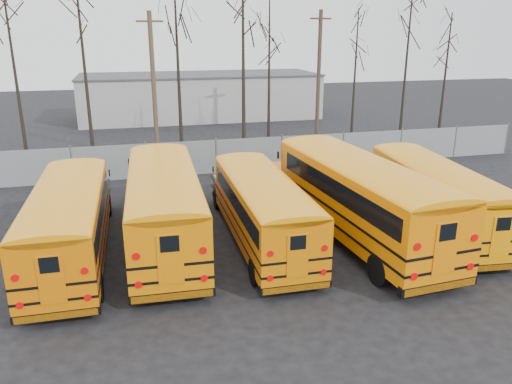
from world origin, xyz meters
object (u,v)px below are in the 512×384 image
object	(u,v)px
bus_b	(164,200)
utility_pole_left	(154,87)
utility_pole_right	(319,74)
bus_c	(262,204)
bus_e	(435,191)
bus_d	(357,191)
bus_a	(69,217)

from	to	relation	value
bus_b	utility_pole_left	distance (m)	13.87
bus_b	utility_pole_right	distance (m)	22.30
bus_c	bus_e	size ratio (longest dim) A/B	0.96
bus_c	bus_d	size ratio (longest dim) A/B	0.83
utility_pole_right	bus_b	bearing A→B (deg)	-132.97
bus_b	utility_pole_left	bearing A→B (deg)	89.74
bus_c	bus_e	distance (m)	7.39
utility_pole_right	bus_a	bearing A→B (deg)	-138.47
bus_a	bus_c	size ratio (longest dim) A/B	1.03
bus_a	bus_b	world-z (taller)	bus_b
bus_c	utility_pole_left	distance (m)	15.06
bus_b	utility_pole_right	size ratio (longest dim) A/B	1.19
bus_c	utility_pole_right	world-z (taller)	utility_pole_right
bus_b	bus_c	world-z (taller)	bus_b
bus_b	utility_pole_left	xyz separation A→B (m)	(0.59, 13.56, 2.87)
bus_a	utility_pole_right	bearing A→B (deg)	48.78
bus_a	bus_c	distance (m)	7.05
utility_pole_left	bus_e	bearing A→B (deg)	-56.32
bus_b	bus_c	bearing A→B (deg)	-11.14
utility_pole_left	utility_pole_right	size ratio (longest dim) A/B	0.97
bus_d	bus_e	world-z (taller)	bus_d
bus_d	bus_c	bearing A→B (deg)	170.69
bus_b	utility_pole_right	world-z (taller)	utility_pole_right
bus_d	utility_pole_right	size ratio (longest dim) A/B	1.28
bus_a	bus_b	bearing A→B (deg)	10.80
bus_e	bus_c	bearing A→B (deg)	-176.19
bus_d	bus_e	xyz separation A→B (m)	(3.57, 0.07, -0.28)
bus_a	bus_d	xyz separation A→B (m)	(10.86, -0.59, 0.27)
bus_a	bus_b	xyz separation A→B (m)	(3.39, 0.61, 0.14)
utility_pole_right	utility_pole_left	bearing A→B (deg)	-167.92
bus_a	utility_pole_left	xyz separation A→B (m)	(3.98, 14.17, 3.01)
bus_e	utility_pole_right	xyz separation A→B (m)	(2.06, 18.91, 3.18)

